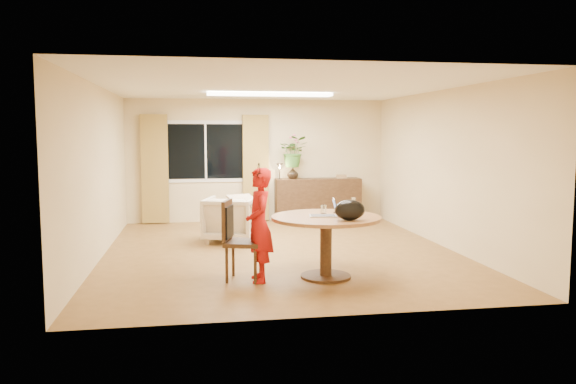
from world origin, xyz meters
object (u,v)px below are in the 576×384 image
(child, at_px, (259,225))
(dining_chair, at_px, (244,240))
(sideboard, at_px, (318,200))
(armchair, at_px, (230,219))
(dining_table, at_px, (326,229))

(child, bearing_deg, dining_chair, -116.12)
(dining_chair, distance_m, sideboard, 5.07)
(armchair, xyz_separation_m, sideboard, (2.01, 2.04, 0.06))
(child, relative_size, sideboard, 0.79)
(dining_table, relative_size, armchair, 1.65)
(armchair, bearing_deg, sideboard, -117.54)
(dining_chair, bearing_deg, dining_table, 13.76)
(dining_table, height_order, child, child)
(dining_table, xyz_separation_m, sideboard, (0.93, 4.72, -0.18))
(dining_chair, height_order, armchair, dining_chair)
(dining_chair, height_order, sideboard, dining_chair)
(armchair, bearing_deg, dining_table, 128.93)
(armchair, height_order, sideboard, sideboard)
(dining_table, bearing_deg, dining_chair, 177.06)
(child, distance_m, sideboard, 5.09)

